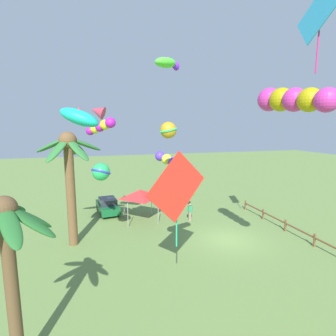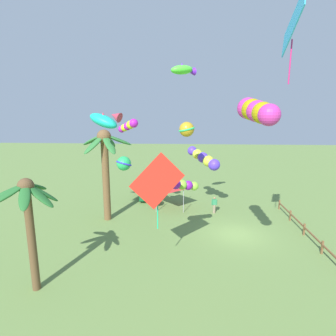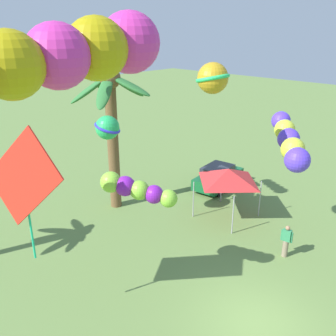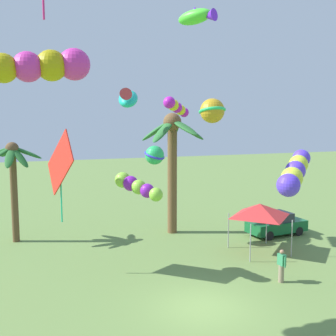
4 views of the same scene
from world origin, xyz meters
The scene contains 15 objects.
ground_plane centered at (0.00, 0.00, 0.00)m, with size 120.00×120.00×0.00m, color olive.
palm_tree_0 centered at (-7.47, 12.17, 4.70)m, with size 3.44×3.31×6.24m.
palm_tree_1 centered at (2.50, 10.97, 5.77)m, with size 4.22×4.65×8.02m.
parked_car_0 centered at (8.77, 8.22, 0.75)m, with size 4.07×2.15×1.51m.
spectator_0 centered at (4.58, 1.30, 0.81)m, with size 0.28×0.55×1.59m.
festival_tent centered at (5.87, 5.51, 2.47)m, with size 2.86×2.86×2.85m.
kite_tube_0 centered at (5.80, 2.27, 5.06)m, with size 3.13×3.01×2.01m.
kite_tube_1 centered at (-6.24, 0.67, 9.55)m, with size 4.29×1.28×1.38m.
kite_tube_2 centered at (-1.62, 4.44, 4.45)m, with size 1.91×2.48×1.21m.
kite_fish_3 centered at (-0.72, 9.89, 8.91)m, with size 1.86×2.86×1.58m.
kite_ball_4 centered at (0.64, 8.95, 5.48)m, with size 1.75×1.75×1.14m.
kite_ball_5 centered at (2.14, 4.02, 8.08)m, with size 1.40×1.40×1.22m.
kite_diamond_6 centered at (-5.10, 5.73, 5.53)m, with size 1.02×3.18×4.59m.
kite_tube_8 centered at (1.94, 8.77, 8.35)m, with size 2.06×1.94×1.21m.
kite_fish_9 centered at (1.41, 4.35, 12.57)m, with size 1.80×2.18×0.91m.
Camera 4 is at (-6.56, -15.03, 7.86)m, focal length 44.80 mm.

